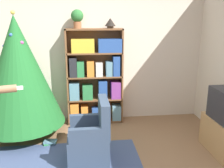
{
  "coord_description": "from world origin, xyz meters",
  "views": [
    {
      "loc": [
        0.03,
        -2.51,
        2.0
      ],
      "look_at": [
        0.44,
        1.01,
        1.05
      ],
      "focal_mm": 40.0,
      "sensor_mm": 36.0,
      "label": 1
    }
  ],
  "objects": [
    {
      "name": "book_pile_near_tree",
      "position": [
        -0.56,
        1.27,
        0.03
      ],
      "size": [
        0.23,
        0.18,
        0.05
      ],
      "color": "#2D7A42",
      "rests_on": "ground_plane"
    },
    {
      "name": "potted_plant",
      "position": [
        -0.06,
        2.09,
        2.0
      ],
      "size": [
        0.22,
        0.22,
        0.33
      ],
      "color": "#935B38",
      "rests_on": "bookshelf"
    },
    {
      "name": "armchair",
      "position": [
        0.1,
        0.69,
        0.32
      ],
      "size": [
        0.58,
        0.57,
        0.92
      ],
      "rotation": [
        0.0,
        0.0,
        -1.56
      ],
      "color": "#334256",
      "rests_on": "ground_plane"
    },
    {
      "name": "tv_stand",
      "position": [
        2.12,
        0.71,
        0.26
      ],
      "size": [
        0.42,
        0.76,
        0.52
      ],
      "color": "tan",
      "rests_on": "ground_plane"
    },
    {
      "name": "wall_back",
      "position": [
        0.0,
        2.3,
        1.3
      ],
      "size": [
        8.0,
        0.1,
        2.6
      ],
      "color": "beige",
      "rests_on": "ground_plane"
    },
    {
      "name": "table_lamp",
      "position": [
        0.53,
        2.09,
        1.91
      ],
      "size": [
        0.2,
        0.2,
        0.18
      ],
      "color": "#473828",
      "rests_on": "bookshelf"
    },
    {
      "name": "bookshelf",
      "position": [
        0.24,
        2.08,
        0.87
      ],
      "size": [
        1.05,
        0.28,
        1.81
      ],
      "color": "brown",
      "rests_on": "ground_plane"
    },
    {
      "name": "christmas_tree",
      "position": [
        -1.04,
        1.67,
        1.13
      ],
      "size": [
        1.43,
        1.43,
        2.11
      ],
      "color": "#4C3323",
      "rests_on": "ground_plane"
    }
  ]
}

